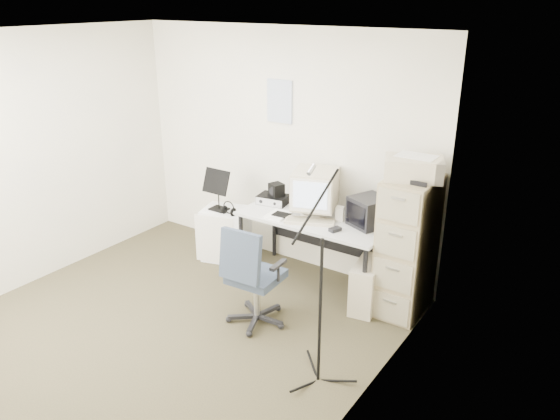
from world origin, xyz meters
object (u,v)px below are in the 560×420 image
Objects in this scene: filing_cabinet at (407,246)px; office_chair at (256,274)px; side_cart at (226,234)px; desk at (314,250)px.

office_chair is (-1.01, -0.93, -0.17)m from filing_cabinet.
side_cart is (-1.04, 0.85, -0.18)m from office_chair.
filing_cabinet is 1.39m from office_chair.
office_chair reaches higher than side_cart.
office_chair is 1.61× the size of side_cart.
side_cart is at bearing 137.75° from office_chair.
office_chair is (-0.06, -0.90, 0.11)m from desk.
filing_cabinet reaches higher than desk.
filing_cabinet is 2.09m from side_cart.
desk is at bearing -13.59° from side_cart.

